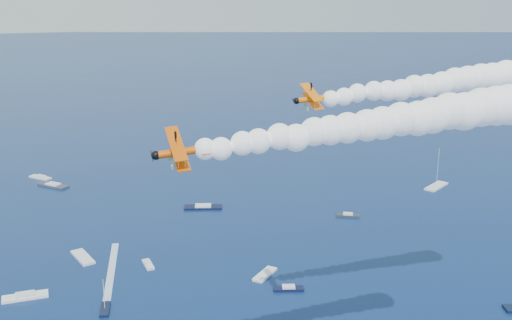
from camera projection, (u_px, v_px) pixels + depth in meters
name	position (u px, v px, depth m)	size (l,w,h in m)	color
biplane_lead	(314.00, 99.00, 106.63)	(7.02, 7.88, 4.75)	orange
biplane_trail	(181.00, 152.00, 81.93)	(7.53, 8.45, 5.09)	#DD5104
smoke_trail_lead	(454.00, 82.00, 112.06)	(52.84, 9.95, 10.15)	white
smoke_trail_trail	(366.00, 125.00, 88.08)	(52.93, 8.60, 10.15)	white
spectator_boats	(138.00, 250.00, 188.40)	(220.79, 171.47, 0.70)	silver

